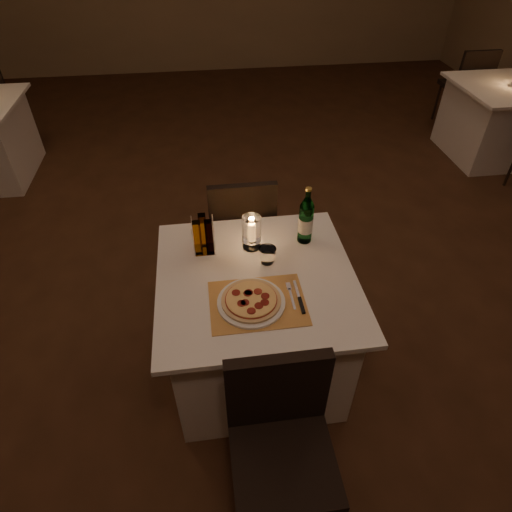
{
  "coord_description": "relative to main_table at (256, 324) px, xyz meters",
  "views": [
    {
      "loc": [
        -0.13,
        -2.18,
        2.22
      ],
      "look_at": [
        0.08,
        -0.62,
        0.86
      ],
      "focal_mm": 30.0,
      "sensor_mm": 36.0,
      "label": 1
    }
  ],
  "objects": [
    {
      "name": "pizza",
      "position": [
        -0.05,
        -0.18,
        0.39
      ],
      "size": [
        0.28,
        0.28,
        0.02
      ],
      "color": "#D8B77F",
      "rests_on": "plate"
    },
    {
      "name": "knife",
      "position": [
        0.18,
        -0.21,
        0.37
      ],
      "size": [
        0.02,
        0.22,
        0.01
      ],
      "color": "black",
      "rests_on": "placemat"
    },
    {
      "name": "chair_far",
      "position": [
        0.0,
        0.71,
        0.18
      ],
      "size": [
        0.42,
        0.42,
        0.9
      ],
      "color": "black",
      "rests_on": "ground"
    },
    {
      "name": "main_table",
      "position": [
        0.0,
        0.0,
        0.0
      ],
      "size": [
        1.0,
        1.0,
        0.74
      ],
      "color": "white",
      "rests_on": "ground"
    },
    {
      "name": "cruet_caddy",
      "position": [
        -0.25,
        0.24,
        0.46
      ],
      "size": [
        0.12,
        0.12,
        0.21
      ],
      "color": "white",
      "rests_on": "main_table"
    },
    {
      "name": "tumbler",
      "position": [
        0.07,
        0.1,
        0.41
      ],
      "size": [
        0.09,
        0.09,
        0.09
      ],
      "primitive_type": null,
      "color": "white",
      "rests_on": "main_table"
    },
    {
      "name": "water_bottle",
      "position": [
        0.3,
        0.26,
        0.5
      ],
      "size": [
        0.08,
        0.08,
        0.33
      ],
      "color": "#559E61",
      "rests_on": "main_table"
    },
    {
      "name": "hurricane_candle",
      "position": [
        0.01,
        0.24,
        0.48
      ],
      "size": [
        0.1,
        0.1,
        0.2
      ],
      "color": "white",
      "rests_on": "main_table"
    },
    {
      "name": "fork",
      "position": [
        0.14,
        -0.15,
        0.37
      ],
      "size": [
        0.02,
        0.18,
        0.0
      ],
      "color": "silver",
      "rests_on": "placemat"
    },
    {
      "name": "placemat",
      "position": [
        -0.02,
        -0.18,
        0.37
      ],
      "size": [
        0.45,
        0.34,
        0.0
      ],
      "primitive_type": "cube",
      "color": "#CB8F46",
      "rests_on": "main_table"
    },
    {
      "name": "plate",
      "position": [
        -0.05,
        -0.18,
        0.38
      ],
      "size": [
        0.32,
        0.32,
        0.01
      ],
      "primitive_type": "cylinder",
      "color": "white",
      "rests_on": "placemat"
    },
    {
      "name": "neighbor_table_right",
      "position": [
        2.87,
        2.37,
        0.0
      ],
      "size": [
        1.0,
        1.0,
        0.74
      ],
      "color": "white",
      "rests_on": "ground"
    },
    {
      "name": "neighbor_chair_rb",
      "position": [
        2.87,
        3.08,
        0.18
      ],
      "size": [
        0.42,
        0.42,
        0.9
      ],
      "color": "black",
      "rests_on": "ground"
    },
    {
      "name": "chair_near",
      "position": [
        0.0,
        -0.71,
        0.18
      ],
      "size": [
        0.42,
        0.42,
        0.9
      ],
      "color": "black",
      "rests_on": "ground"
    },
    {
      "name": "floor",
      "position": [
        -0.08,
        0.64,
        -0.38
      ],
      "size": [
        8.0,
        10.0,
        0.02
      ],
      "primitive_type": "cube",
      "color": "#422515",
      "rests_on": "ground"
    }
  ]
}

